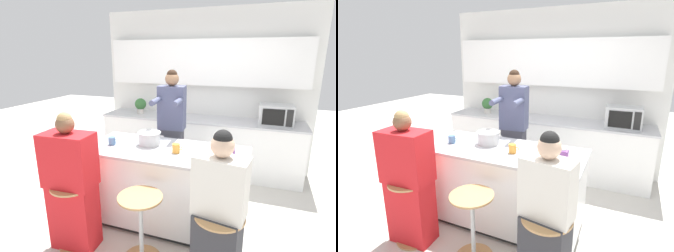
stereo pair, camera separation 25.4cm
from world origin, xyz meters
The scene contains 17 objects.
ground_plane centered at (0.00, 0.00, 0.00)m, with size 16.00×16.00×0.00m, color beige.
wall_back centered at (0.00, 1.90, 1.54)m, with size 3.62×0.22×2.70m.
back_counter centered at (0.00, 1.60, 0.46)m, with size 3.36×0.63×0.92m.
kitchen_island centered at (0.00, 0.00, 0.47)m, with size 1.83×0.81×0.92m.
bar_stool_leftmost centered at (-0.73, -0.71, 0.41)m, with size 0.42×0.42×0.70m.
bar_stool_center centered at (0.00, -0.68, 0.41)m, with size 0.42×0.42×0.70m.
bar_stool_rightmost centered at (0.73, -0.72, 0.41)m, with size 0.42×0.42×0.70m.
person_cooking centered at (-0.16, 0.68, 0.88)m, with size 0.40×0.57×1.77m.
person_wrapped_blanket centered at (-0.74, -0.71, 0.68)m, with size 0.51×0.31×1.44m.
person_seated_near centered at (0.72, -0.71, 0.64)m, with size 0.45×0.32×1.42m.
cooking_pot centered at (-0.23, 0.09, 1.00)m, with size 0.36×0.28×0.15m.
fruit_bowl centered at (0.53, -0.07, 0.95)m, with size 0.18×0.18×0.06m.
coffee_cup_near centered at (0.15, -0.06, 0.97)m, with size 0.12×0.08×0.10m.
coffee_cup_far centered at (-0.65, -0.07, 0.97)m, with size 0.12×0.09×0.09m.
juice_carton centered at (0.74, -0.29, 1.03)m, with size 0.08×0.08×0.22m.
microwave centered at (1.20, 1.55, 1.07)m, with size 0.49×0.34×0.31m.
potted_plant centered at (-1.07, 1.60, 1.08)m, with size 0.20×0.20×0.28m.
Camera 1 is at (0.97, -2.61, 1.96)m, focal length 28.00 mm.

